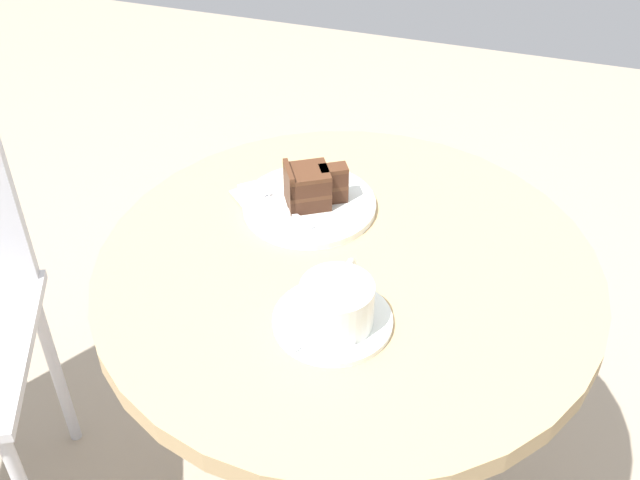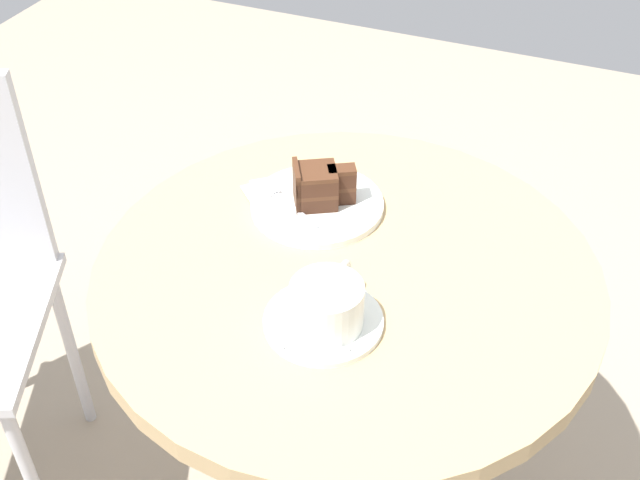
# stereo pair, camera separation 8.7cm
# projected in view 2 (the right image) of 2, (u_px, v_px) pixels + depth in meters

# --- Properties ---
(cafe_table) EXTENTS (0.75, 0.75, 0.68)m
(cafe_table) POSITION_uv_depth(u_px,v_px,m) (345.00, 321.00, 1.26)
(cafe_table) COLOR tan
(cafe_table) RESTS_ON ground
(saucer) EXTENTS (0.16, 0.16, 0.01)m
(saucer) POSITION_uv_depth(u_px,v_px,m) (323.00, 321.00, 1.09)
(saucer) COLOR silver
(saucer) RESTS_ON cafe_table
(coffee_cup) EXTENTS (0.13, 0.10, 0.07)m
(coffee_cup) POSITION_uv_depth(u_px,v_px,m) (327.00, 304.00, 1.06)
(coffee_cup) COLOR silver
(coffee_cup) RESTS_ON saucer
(teaspoon) EXTENTS (0.04, 0.10, 0.00)m
(teaspoon) POSITION_uv_depth(u_px,v_px,m) (302.00, 345.00, 1.05)
(teaspoon) COLOR silver
(teaspoon) RESTS_ON saucer
(cake_plate) EXTENTS (0.21, 0.21, 0.01)m
(cake_plate) POSITION_uv_depth(u_px,v_px,m) (317.00, 205.00, 1.29)
(cake_plate) COLOR silver
(cake_plate) RESTS_ON cafe_table
(cake_slice) EXTENTS (0.09, 0.11, 0.07)m
(cake_slice) POSITION_uv_depth(u_px,v_px,m) (319.00, 186.00, 1.27)
(cake_slice) COLOR #422619
(cake_slice) RESTS_ON cake_plate
(fork) EXTENTS (0.09, 0.13, 0.00)m
(fork) POSITION_uv_depth(u_px,v_px,m) (283.00, 200.00, 1.29)
(fork) COLOR silver
(fork) RESTS_ON cake_plate
(napkin) EXTENTS (0.19, 0.19, 0.00)m
(napkin) POSITION_uv_depth(u_px,v_px,m) (293.00, 197.00, 1.32)
(napkin) COLOR silver
(napkin) RESTS_ON cafe_table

